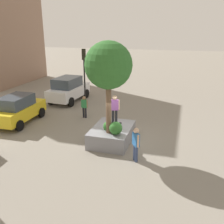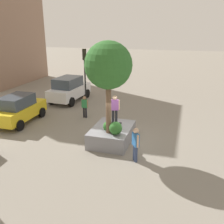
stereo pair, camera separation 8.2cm
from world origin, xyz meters
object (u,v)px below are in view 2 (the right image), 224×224
Objects in this scene: police_car at (69,89)px; pedestrian_crossing at (136,142)px; planter_ledge at (112,134)px; plaza_tree at (108,66)px; skateboarder at (115,107)px; taxi_cab at (19,109)px; bystander_watching at (85,105)px; skateboard at (115,123)px; traffic_light_corner at (85,67)px.

police_car is 11.43m from pedestrian_crossing.
planter_ledge is 3.99m from plaza_tree.
skateboarder reaches higher than taxi_cab.
taxi_cab reaches higher than planter_ledge.
police_car reaches higher than planter_ledge.
police_car is at bearing 39.40° from bystander_watching.
bystander_watching is (2.70, 2.97, -0.01)m from skateboard.
plaza_tree is 2.90× the size of skateboarder.
pedestrian_crossing is at bearing -108.60° from taxi_cab.
plaza_tree is at bearing -142.80° from bystander_watching.
pedestrian_crossing is (-5.03, -4.67, 0.09)m from bystander_watching.
skateboard is at bearing 26.57° from skateboarder.
planter_ledge is at bearing 2.23° from plaza_tree.
police_car reaches higher than pedestrian_crossing.
skateboarder is at bearing 1.30° from plaza_tree.
planter_ledge is at bearing -139.05° from police_car.
plaza_tree reaches higher than bystander_watching.
police_car is (6.23, 5.88, 0.16)m from skateboard.
bystander_watching is at bearing 47.79° from skateboarder.
police_car is (5.70, -0.93, 0.10)m from taxi_cab.
bystander_watching is at bearing 47.79° from skateboard.
planter_ledge is at bearing 43.40° from pedestrian_crossing.
traffic_light_corner is (7.08, 4.21, -1.28)m from plaza_tree.
bystander_watching is at bearing -158.79° from traffic_light_corner.
skateboard is 0.53× the size of bystander_watching.
pedestrian_crossing reaches higher than skateboard.
skateboarder reaches higher than police_car.
planter_ledge is at bearing -179.93° from skateboarder.
traffic_light_corner is at bearing 35.70° from skateboarder.
traffic_light_corner reaches higher than pedestrian_crossing.
police_car reaches higher than taxi_cab.
skateboard is 0.20× the size of taxi_cab.
taxi_cab is 2.39× the size of pedestrian_crossing.
plaza_tree is at bearing 57.17° from pedestrian_crossing.
skateboarder is (0.54, 0.00, 1.44)m from planter_ledge.
traffic_light_corner is 2.63× the size of pedestrian_crossing.
planter_ledge is 1.80× the size of skateboarder.
bystander_watching is at bearing 42.87° from pedestrian_crossing.
skateboarder reaches higher than skateboard.
plaza_tree is 3.90m from pedestrian_crossing.
police_car is at bearing 43.32° from skateboarder.
skateboard is at bearing -136.68° from police_car.
pedestrian_crossing is (-2.33, -1.70, -0.87)m from skateboarder.
traffic_light_corner is at bearing -26.33° from taxi_cab.
traffic_light_corner is at bearing 35.70° from skateboard.
police_car is 2.70× the size of pedestrian_crossing.
police_car is 2.97× the size of bystander_watching.
skateboarder is (-0.00, -0.00, 0.95)m from skateboard.
traffic_light_corner reaches higher than planter_ledge.
police_car is at bearing 43.32° from skateboard.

